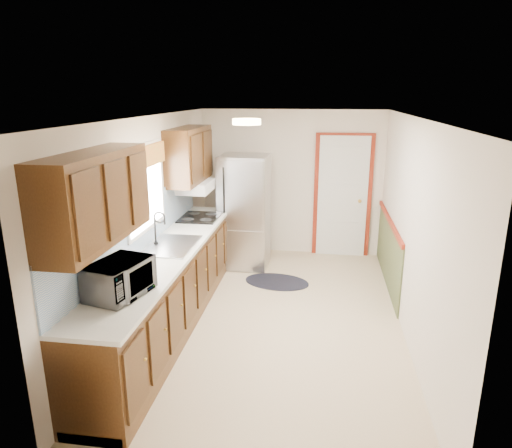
% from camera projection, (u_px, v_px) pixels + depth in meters
% --- Properties ---
extents(room_shell, '(3.20, 5.20, 2.52)m').
position_uv_depth(room_shell, '(276.00, 224.00, 5.24)').
color(room_shell, beige).
rests_on(room_shell, ground).
extents(kitchen_run, '(0.63, 4.00, 2.20)m').
position_uv_depth(kitchen_run, '(166.00, 259.00, 5.24)').
color(kitchen_run, '#381F0C').
rests_on(kitchen_run, ground).
extents(back_wall_trim, '(1.12, 2.30, 2.08)m').
position_uv_depth(back_wall_trim, '(352.00, 207.00, 7.29)').
color(back_wall_trim, maroon).
rests_on(back_wall_trim, ground).
extents(ceiling_fixture, '(0.30, 0.30, 0.06)m').
position_uv_depth(ceiling_fixture, '(247.00, 122.00, 4.77)').
color(ceiling_fixture, '#FFD88C').
rests_on(ceiling_fixture, room_shell).
extents(microwave, '(0.44, 0.63, 0.39)m').
position_uv_depth(microwave, '(119.00, 275.00, 3.94)').
color(microwave, white).
rests_on(microwave, kitchen_run).
extents(refrigerator, '(0.74, 0.74, 1.75)m').
position_uv_depth(refrigerator, '(245.00, 211.00, 7.08)').
color(refrigerator, '#B7B7BC').
rests_on(refrigerator, ground).
extents(rug, '(1.02, 0.75, 0.01)m').
position_uv_depth(rug, '(277.00, 282.00, 6.63)').
color(rug, black).
rests_on(rug, ground).
extents(cooktop, '(0.53, 0.63, 0.02)m').
position_uv_depth(cooktop, '(200.00, 217.00, 6.47)').
color(cooktop, black).
rests_on(cooktop, kitchen_run).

